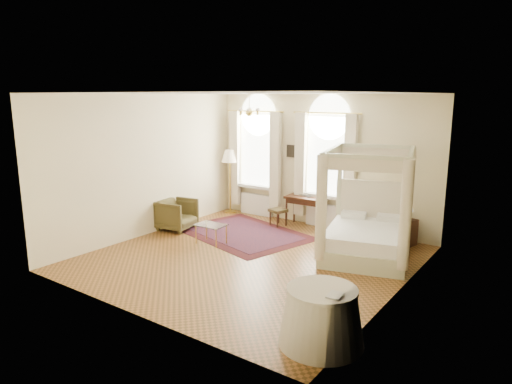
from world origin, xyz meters
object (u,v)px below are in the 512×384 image
floor_lamp (230,159)px  coffee_table (211,226)px  stool (278,212)px  canopy_bed (367,234)px  side_table (321,316)px  nightstand (405,232)px  armchair (176,214)px  writing_desk (306,201)px

floor_lamp → coffee_table: bearing=-60.1°
coffee_table → floor_lamp: 3.06m
stool → floor_lamp: 2.20m
canopy_bed → side_table: bearing=-77.2°
nightstand → armchair: size_ratio=0.70×
coffee_table → floor_lamp: size_ratio=0.38×
writing_desk → coffee_table: size_ratio=1.55×
stool → canopy_bed: bearing=-18.9°
writing_desk → armchair: writing_desk is taller
canopy_bed → armchair: canopy_bed is taller
coffee_table → side_table: bearing=-30.5°
canopy_bed → stool: size_ratio=5.09×
armchair → side_table: side_table is taller
stool → armchair: 2.55m
canopy_bed → writing_desk: canopy_bed is taller
canopy_bed → stool: (-2.74, 0.94, -0.14)m
stool → writing_desk: bearing=29.7°
stool → coffee_table: coffee_table is taller
writing_desk → nightstand: bearing=-0.0°
nightstand → floor_lamp: floor_lamp is taller
side_table → floor_lamp: bearing=138.2°
canopy_bed → coffee_table: size_ratio=3.57×
stool → floor_lamp: floor_lamp is taller
nightstand → coffee_table: nightstand is taller
nightstand → coffee_table: bearing=-145.1°
canopy_bed → side_table: 3.60m
writing_desk → coffee_table: 2.69m
nightstand → armchair: armchair is taller
stool → coffee_table: bearing=-101.1°
canopy_bed → stool: 2.90m
writing_desk → coffee_table: (-1.03, -2.47, -0.25)m
armchair → writing_desk: bearing=-60.2°
writing_desk → armchair: 3.26m
writing_desk → floor_lamp: size_ratio=0.59×
canopy_bed → floor_lamp: 4.86m
floor_lamp → stool: bearing=-10.8°
armchair → floor_lamp: floor_lamp is taller
coffee_table → canopy_bed: bearing=20.5°
nightstand → armchair: (-4.99, -2.10, 0.09)m
stool → floor_lamp: (-1.84, 0.35, 1.16)m
canopy_bed → floor_lamp: bearing=164.3°
canopy_bed → stool: canopy_bed is taller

